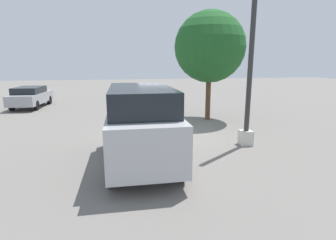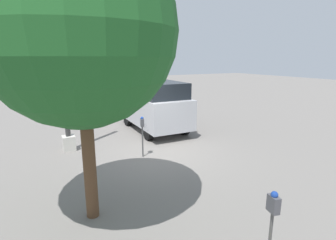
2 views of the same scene
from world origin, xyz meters
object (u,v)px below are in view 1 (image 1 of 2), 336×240
car_distant (31,96)px  lamp_post (250,79)px  parked_van (142,123)px  fire_hydrant (164,105)px  parking_meter_near (178,110)px  street_tree (210,47)px  parking_meter_far (161,95)px

car_distant → lamp_post: bearing=-131.4°
parked_van → fire_hydrant: (-8.89, 2.30, -0.88)m
parking_meter_near → street_tree: street_tree is taller
car_distant → street_tree: (6.15, 10.71, 3.06)m
lamp_post → car_distant: size_ratio=1.54×
parking_meter_far → street_tree: 4.52m
parking_meter_far → street_tree: (2.91, 2.09, 2.77)m
lamp_post → car_distant: (-10.81, -10.58, -1.70)m
parking_meter_near → car_distant: size_ratio=0.33×
parking_meter_far → parked_van: 8.92m
parking_meter_far → fire_hydrant: bearing=144.9°
parked_van → fire_hydrant: parked_van is taller
parking_meter_near → parking_meter_far: parking_meter_far is taller
lamp_post → street_tree: lamp_post is taller
street_tree → parking_meter_near: bearing=-39.9°
parking_meter_near → parking_meter_far: bearing=-167.9°
fire_hydrant → parked_van: bearing=-14.5°
car_distant → fire_hydrant: bearing=-104.7°
lamp_post → street_tree: size_ratio=1.19×
lamp_post → street_tree: (-4.66, 0.13, 1.36)m
parked_van → street_tree: 7.56m
parked_van → street_tree: bearing=145.4°
parking_meter_near → fire_hydrant: parking_meter_near is taller
parking_meter_near → fire_hydrant: (-5.88, 0.47, -0.68)m
parking_meter_near → lamp_post: bearing=63.2°
lamp_post → fire_hydrant: bearing=-167.6°
parking_meter_near → parking_meter_far: (-5.67, 0.22, 0.01)m
parking_meter_far → street_tree: street_tree is taller
parking_meter_far → parking_meter_near: bearing=12.1°
lamp_post → parked_van: 4.34m
lamp_post → fire_hydrant: 8.23m
lamp_post → street_tree: bearing=178.4°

